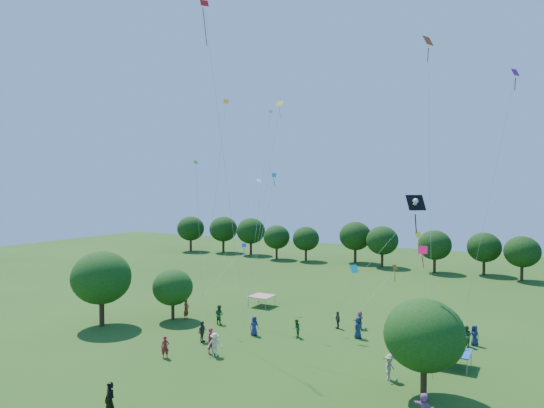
{
  "coord_description": "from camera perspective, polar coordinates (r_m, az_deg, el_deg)",
  "views": [
    {
      "loc": [
        17.82,
        -17.64,
        12.27
      ],
      "look_at": [
        0.0,
        14.0,
        11.0
      ],
      "focal_mm": 32.0,
      "sensor_mm": 36.0,
      "label": 1
    }
  ],
  "objects": [
    {
      "name": "pirate_kite",
      "position": [
        31.15,
        16.22,
        -0.23
      ],
      "size": [
        8.51,
        1.16,
        10.49
      ],
      "color": "black"
    },
    {
      "name": "crowd_person_4",
      "position": [
        39.97,
        -8.22,
        -14.63
      ],
      "size": [
        0.56,
        1.03,
        1.68
      ],
      "primitive_type": "imported",
      "rotation": [
        0.0,
        0.0,
        1.69
      ],
      "color": "#403633",
      "rests_on": "ground"
    },
    {
      "name": "small_kite_12",
      "position": [
        42.78,
        -0.59,
        -0.74
      ],
      "size": [
        2.04,
        2.08,
        12.21
      ],
      "color": "#126FBA"
    },
    {
      "name": "near_tree_west",
      "position": [
        45.64,
        -19.44,
        -8.17
      ],
      "size": [
        5.19,
        5.19,
        6.65
      ],
      "color": "#422B19",
      "rests_on": "ground"
    },
    {
      "name": "small_kite_6",
      "position": [
        50.05,
        -3.05,
        -0.5
      ],
      "size": [
        2.6,
        6.85,
        11.85
      ],
      "color": "white"
    },
    {
      "name": "red_high_kite",
      "position": [
        40.92,
        -7.04,
        15.39
      ],
      "size": [
        5.64,
        2.37,
        26.42
      ],
      "color": "red"
    },
    {
      "name": "crowd_person_7",
      "position": [
        37.36,
        -7.17,
        -15.65
      ],
      "size": [
        0.57,
        0.78,
        1.9
      ],
      "primitive_type": "imported",
      "rotation": [
        0.0,
        0.0,
        1.4
      ],
      "color": "maroon",
      "rests_on": "ground"
    },
    {
      "name": "small_kite_0",
      "position": [
        29.77,
        17.47,
        -7.26
      ],
      "size": [
        1.11,
        0.96,
        7.52
      ],
      "color": "#E60D4C"
    },
    {
      "name": "small_kite_10",
      "position": [
        45.37,
        0.18,
        7.1
      ],
      "size": [
        0.95,
        5.2,
        19.12
      ],
      "color": "#A2C811"
    },
    {
      "name": "crowd_person_13",
      "position": [
        37.01,
        -12.46,
        -16.11
      ],
      "size": [
        0.7,
        0.62,
        1.58
      ],
      "primitive_type": "imported",
      "rotation": [
        0.0,
        0.0,
        0.53
      ],
      "color": "maroon",
      "rests_on": "ground"
    },
    {
      "name": "crowd_person_12",
      "position": [
        41.12,
        10.1,
        -14.12
      ],
      "size": [
        0.73,
        0.97,
        1.75
      ],
      "primitive_type": "imported",
      "rotation": [
        0.0,
        0.0,
        1.22
      ],
      "color": "navy",
      "rests_on": "ground"
    },
    {
      "name": "crowd_person_1",
      "position": [
        46.58,
        -10.05,
        -12.11
      ],
      "size": [
        0.5,
        0.73,
        1.87
      ],
      "primitive_type": "imported",
      "rotation": [
        0.0,
        0.0,
        1.65
      ],
      "color": "maroon",
      "rests_on": "ground"
    },
    {
      "name": "treeline",
      "position": [
        76.08,
        14.36,
        -4.23
      ],
      "size": [
        88.01,
        8.77,
        6.77
      ],
      "color": "#422B19",
      "rests_on": "ground"
    },
    {
      "name": "crowd_person_3",
      "position": [
        33.27,
        13.7,
        -18.16
      ],
      "size": [
        0.61,
        1.14,
        1.67
      ],
      "primitive_type": "imported",
      "rotation": [
        0.0,
        0.0,
        1.46
      ],
      "color": "#AE9A8B",
      "rests_on": "ground"
    },
    {
      "name": "near_tree_east",
      "position": [
        30.25,
        17.46,
        -14.48
      ],
      "size": [
        4.62,
        4.62,
        5.82
      ],
      "color": "#422B19",
      "rests_on": "ground"
    },
    {
      "name": "crowd_person_9",
      "position": [
        36.78,
        -6.77,
        -16.1
      ],
      "size": [
        1.18,
        1.08,
        1.7
      ],
      "primitive_type": "imported",
      "rotation": [
        0.0,
        0.0,
        0.67
      ],
      "color": "beige",
      "rests_on": "ground"
    },
    {
      "name": "small_kite_1",
      "position": [
        48.36,
        -6.14,
        5.85
      ],
      "size": [
        1.53,
        2.52,
        19.71
      ],
      "color": "orange"
    },
    {
      "name": "crowd_person_10",
      "position": [
        43.55,
        7.73,
        -13.36
      ],
      "size": [
        0.9,
        0.9,
        1.49
      ],
      "primitive_type": "imported",
      "rotation": [
        0.0,
        0.0,
        5.48
      ],
      "color": "#3D3931",
      "rests_on": "ground"
    },
    {
      "name": "small_kite_4",
      "position": [
        53.18,
        -4.08,
        -5.98
      ],
      "size": [
        0.57,
        8.49,
        4.69
      ],
      "color": "#151ED2"
    },
    {
      "name": "small_kite_9",
      "position": [
        46.0,
        13.8,
        -8.0
      ],
      "size": [
        2.39,
        4.03,
        3.83
      ],
      "color": "orange"
    },
    {
      "name": "small_kite_2",
      "position": [
        37.96,
        17.28,
        -5.27
      ],
      "size": [
        2.74,
        0.97,
        7.61
      ],
      "color": "yellow"
    },
    {
      "name": "near_tree_north",
      "position": [
        46.28,
        -11.61,
        -9.57
      ],
      "size": [
        3.71,
        3.71,
        4.7
      ],
      "color": "#422B19",
      "rests_on": "ground"
    },
    {
      "name": "small_kite_11",
      "position": [
        45.78,
        -8.71,
        -0.32
      ],
      "size": [
        1.15,
        2.4,
        13.39
      ],
      "color": "#208E19"
    },
    {
      "name": "small_kite_3",
      "position": [
        45.89,
        -1.08,
        3.44
      ],
      "size": [
        1.04,
        5.98,
        18.55
      ],
      "color": "#167A27"
    },
    {
      "name": "tent_blue",
      "position": [
        36.6,
        20.57,
        -16.0
      ],
      "size": [
        2.2,
        2.2,
        1.1
      ],
      "color": "#1B4DB1",
      "rests_on": "ground"
    },
    {
      "name": "crowd_person_14",
      "position": [
        41.29,
        21.91,
        -14.25
      ],
      "size": [
        0.8,
        0.91,
        1.63
      ],
      "primitive_type": "imported",
      "rotation": [
        0.0,
        0.0,
        5.29
      ],
      "color": "#2A6234",
      "rests_on": "ground"
    },
    {
      "name": "crowd_person_2",
      "position": [
        44.68,
        -6.24,
        -12.79
      ],
      "size": [
        0.92,
        0.6,
        1.73
      ],
      "primitive_type": "imported",
      "rotation": [
        0.0,
        0.0,
        2.98
      ],
      "color": "#255727",
      "rests_on": "ground"
    },
    {
      "name": "crowd_person_6",
      "position": [
        41.26,
        -2.11,
        -14.13
      ],
      "size": [
        0.8,
        0.9,
        1.61
      ],
      "primitive_type": "imported",
      "rotation": [
        0.0,
        0.0,
        0.98
      ],
      "color": "navy",
      "rests_on": "ground"
    },
    {
      "name": "crowd_person_5",
      "position": [
        43.72,
        10.26,
        -13.27
      ],
      "size": [
        0.78,
        1.52,
        1.55
      ],
      "primitive_type": "imported",
      "rotation": [
        0.0,
        0.0,
        4.52
      ],
      "color": "#AE658C",
      "rests_on": "ground"
    },
    {
      "name": "crowd_person_8",
      "position": [
        40.73,
        2.9,
        -14.43
      ],
      "size": [
        0.69,
        0.84,
        1.5
      ],
      "primitive_type": "imported",
      "rotation": [
        0.0,
        0.0,
        5.19
      ],
      "color": "#235324",
      "rests_on": "ground"
    },
    {
      "name": "man_in_black",
      "position": [
        28.84,
        -18.55,
        -21.13
      ],
      "size": [
        0.81,
        0.59,
        1.97
      ],
      "primitive_type": "imported",
      "rotation": [
        0.0,
        0.0,
        -0.17
      ],
      "color": "black",
      "rests_on": "ground"
    },
    {
      "name": "crowd_person_0",
      "position": [
        41.88,
        22.72,
        -14.06
      ],
      "size": [
        0.89,
        0.71,
        1.59
      ],
      "primitive_type": "imported",
      "rotation": [
        0.0,
        0.0,
        5.85
      ],
      "color": "navy",
      "rests_on": "ground"
    },
    {
      "name": "small_kite_8",
      "position": [
        32.45,
        17.97,
        11.6
      ],
      "size": [
        1.59,
        4.29,
        20.62
      ],
      "color": "#BB330B"
    },
    {
      "name": "small_kite_5",
      "position": [
        41.07,
        25.57,
        7.81
      ],
      "size": [
        3.98,
        2.92,
        19.72
      ],
      "color": "#84167B"
    },
    {
      "name": "small_kite_7",
      "position": [
        38.24,
        9.48,
        -8.05
      ],
      "size": [
        2.39,
        1.97,
        4.98
      ],
      "color": "#0BA8B2"
    },
    {
      "name": "tent_red_stripe",
      "position": [
        50.74,
        -1.21,
        -10.79
      ],
      "size": [
        2.2,
        2.2,
        1.1
      ],
      "color": "red",
      "rests_on": "ground"
    },
    {
      "name": "crowd_person_11",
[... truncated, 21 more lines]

